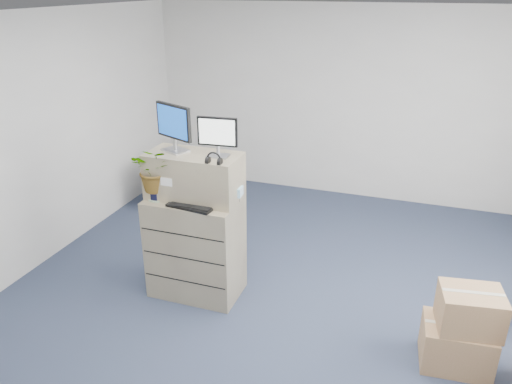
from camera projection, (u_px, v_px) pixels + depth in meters
ground at (280, 328)px, 4.76m from camera, size 7.00×7.00×0.00m
wall_back at (351, 105)px, 7.27m from camera, size 6.00×0.02×2.80m
filing_cabinet_lower at (196, 247)px, 5.14m from camera, size 0.92×0.56×1.07m
filing_cabinet_upper at (194, 176)px, 4.88m from camera, size 0.92×0.46×0.46m
monitor_left at (174, 125)px, 4.77m from camera, size 0.44×0.26×0.46m
monitor_right at (217, 135)px, 4.64m from camera, size 0.39×0.16×0.38m
headphones at (214, 159)px, 4.53m from camera, size 0.14×0.02×0.14m
keyboard at (191, 206)px, 4.75m from camera, size 0.48×0.25×0.02m
mouse at (220, 206)px, 4.75m from camera, size 0.10×0.08×0.03m
water_bottle at (203, 186)px, 4.86m from camera, size 0.08×0.08×0.29m
phone_dock at (188, 191)px, 4.99m from camera, size 0.06×0.05×0.14m
external_drive at (231, 195)px, 4.94m from camera, size 0.24×0.20×0.06m
tissue_box at (230, 191)px, 4.85m from camera, size 0.25×0.14×0.09m
potted_plant at (156, 175)px, 4.85m from camera, size 0.44×0.48×0.44m
office_chair at (175, 179)px, 7.33m from camera, size 0.96×0.94×0.75m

